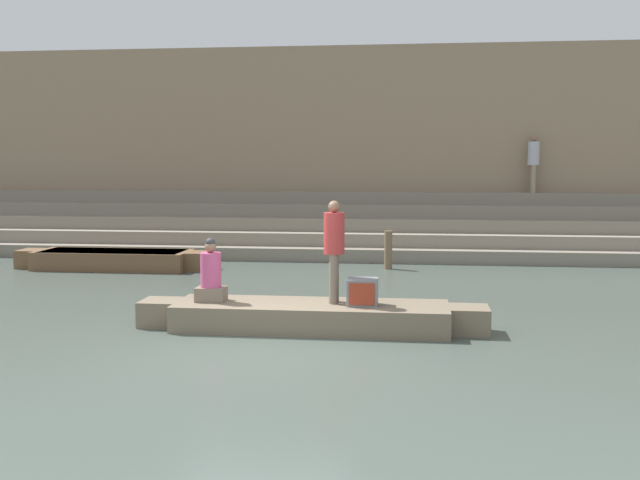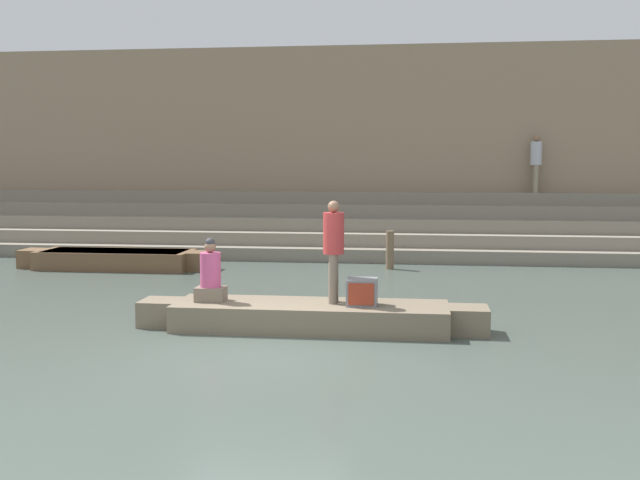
% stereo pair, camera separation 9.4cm
% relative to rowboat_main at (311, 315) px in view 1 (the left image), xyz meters
% --- Properties ---
extents(ground_plane, '(120.00, 120.00, 0.00)m').
position_rel_rowboat_main_xyz_m(ground_plane, '(-0.55, -1.57, -0.23)').
color(ground_plane, '#47544C').
extents(ghat_steps, '(36.00, 2.82, 1.79)m').
position_rel_rowboat_main_xyz_m(ghat_steps, '(-0.55, 9.70, 0.43)').
color(ghat_steps, gray).
rests_on(ghat_steps, ground).
extents(back_wall, '(34.20, 1.28, 6.12)m').
position_rel_rowboat_main_xyz_m(back_wall, '(-0.55, 11.33, 2.81)').
color(back_wall, '#937A60').
rests_on(back_wall, ground).
extents(rowboat_main, '(5.63, 1.35, 0.42)m').
position_rel_rowboat_main_xyz_m(rowboat_main, '(0.00, 0.00, 0.00)').
color(rowboat_main, '#756651').
rests_on(rowboat_main, ground).
extents(person_standing, '(0.34, 0.34, 1.65)m').
position_rel_rowboat_main_xyz_m(person_standing, '(0.36, 0.10, 1.15)').
color(person_standing, '#756656').
rests_on(person_standing, rowboat_main).
extents(person_rowing, '(0.47, 0.37, 1.04)m').
position_rel_rowboat_main_xyz_m(person_rowing, '(-1.65, -0.01, 0.61)').
color(person_rowing, '#756656').
rests_on(person_rowing, rowboat_main).
extents(tv_set, '(0.48, 0.42, 0.43)m').
position_rel_rowboat_main_xyz_m(tv_set, '(0.83, -0.06, 0.41)').
color(tv_set, slate).
rests_on(tv_set, rowboat_main).
extents(moored_boat_shore, '(4.95, 1.34, 0.46)m').
position_rel_rowboat_main_xyz_m(moored_boat_shore, '(-5.83, 6.16, 0.02)').
color(moored_boat_shore, brown).
rests_on(moored_boat_shore, ground).
extents(mooring_post, '(0.20, 0.20, 0.96)m').
position_rel_rowboat_main_xyz_m(mooring_post, '(1.04, 6.96, 0.26)').
color(mooring_post, brown).
rests_on(mooring_post, ground).
extents(person_on_steps, '(0.33, 0.33, 1.66)m').
position_rel_rowboat_main_xyz_m(person_on_steps, '(5.08, 10.45, 2.52)').
color(person_on_steps, gray).
rests_on(person_on_steps, ghat_steps).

